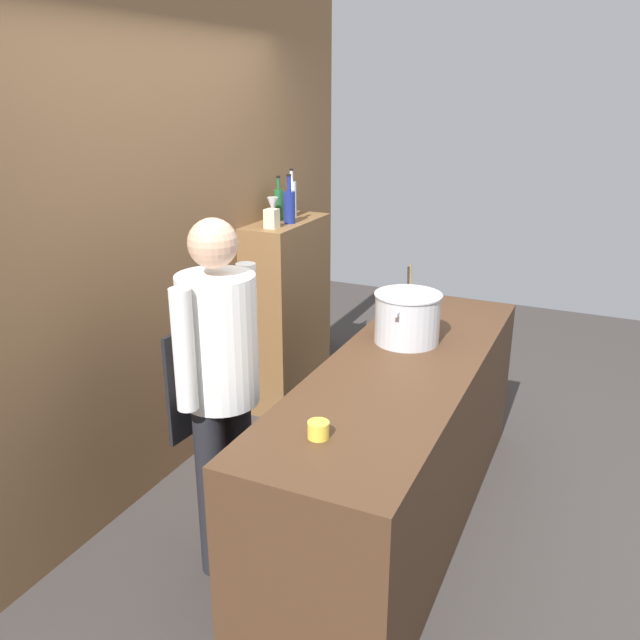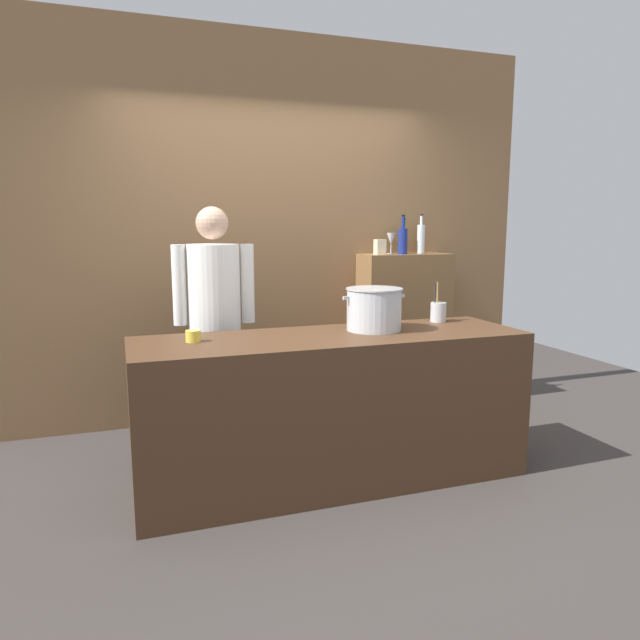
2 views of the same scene
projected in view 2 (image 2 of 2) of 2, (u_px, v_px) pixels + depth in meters
name	position (u px, v px, depth m)	size (l,w,h in m)	color
ground_plane	(332.00, 478.00, 3.57)	(8.00, 8.00, 0.00)	#383330
brick_back_panel	(272.00, 230.00, 4.63)	(4.40, 0.10, 3.00)	olive
prep_counter	(332.00, 408.00, 3.50)	(2.33, 0.70, 0.90)	#472D1C
bar_cabinet	(404.00, 331.00, 4.93)	(0.76, 0.32, 1.30)	brown
chef	(215.00, 314.00, 3.83)	(0.53, 0.37, 1.66)	black
stockpot_large	(374.00, 309.00, 3.57)	(0.41, 0.35, 0.26)	#B7BABF
utensil_crock	(438.00, 312.00, 3.88)	(0.10, 0.10, 0.27)	#B7BABF
butter_jar	(193.00, 336.00, 3.22)	(0.08, 0.08, 0.07)	yellow
wine_bottle_clear	(421.00, 238.00, 4.88)	(0.06, 0.06, 0.33)	silver
wine_bottle_green	(404.00, 240.00, 4.86)	(0.06, 0.06, 0.29)	#1E592D
wine_bottle_cobalt	(403.00, 240.00, 4.73)	(0.08, 0.08, 0.32)	navy
wine_glass_short	(391.00, 239.00, 4.79)	(0.07, 0.07, 0.17)	silver
spice_tin_cream	(380.00, 247.00, 4.70)	(0.08, 0.08, 0.12)	beige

